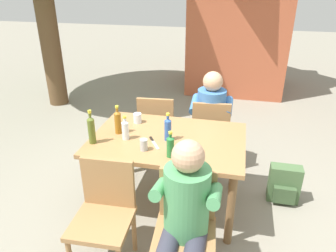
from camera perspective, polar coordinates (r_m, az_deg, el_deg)
ground_plane at (r=3.38m, az=0.00°, el=-13.48°), size 24.00×24.00×0.00m
dining_table at (r=3.01m, az=0.00°, el=-3.72°), size 1.41×0.97×0.75m
chair_near_right at (r=2.43m, az=3.18°, el=-16.83°), size 0.47×0.47×0.87m
chair_far_right at (r=3.74m, az=7.55°, el=-0.76°), size 0.48×0.48×0.87m
chair_far_left at (r=3.84m, az=-1.93°, el=0.16°), size 0.48×0.48×0.87m
chair_near_left at (r=2.58m, az=-11.24°, el=-14.45°), size 0.46×0.46×0.87m
person_in_white_shirt at (r=2.24m, az=2.96°, el=-15.53°), size 0.47×0.61×1.18m
person_in_plaid_shirt at (r=3.77m, az=7.76°, el=2.24°), size 0.47×0.61×1.18m
bottle_green at (r=2.62m, az=0.42°, el=-3.57°), size 0.06×0.06×0.23m
bottle_clear at (r=2.93m, az=-7.63°, el=-0.58°), size 0.06×0.06×0.23m
bottle_blue at (r=2.88m, az=-0.03°, el=-0.47°), size 0.06×0.06×0.26m
bottle_olive at (r=2.90m, az=-13.51°, el=-0.55°), size 0.06×0.06×0.32m
bottle_amber at (r=3.04m, az=-8.94°, el=0.81°), size 0.06×0.06×0.28m
cup_glass at (r=3.27m, az=-5.47°, el=1.42°), size 0.08×0.08×0.10m
cup_steel at (r=2.75m, az=-4.34°, el=-3.36°), size 0.07×0.07×0.10m
table_knife at (r=2.89m, az=-2.60°, el=-2.87°), size 0.15×0.21×0.01m
backpack_by_near_side at (r=3.50m, az=20.03°, el=-9.85°), size 0.31×0.20×0.40m
brick_kiosk at (r=6.68m, az=12.73°, el=19.50°), size 2.08×1.97×2.87m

